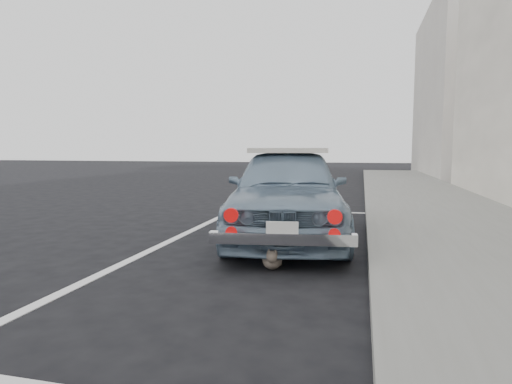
# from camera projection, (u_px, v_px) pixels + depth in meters

# --- Properties ---
(ground) EXTENTS (80.00, 80.00, 0.00)m
(ground) POSITION_uv_depth(u_px,v_px,m) (90.00, 347.00, 2.81)
(ground) COLOR black
(ground) RESTS_ON ground
(building_far) EXTENTS (3.50, 10.00, 8.00)m
(building_far) POSITION_uv_depth(u_px,v_px,m) (465.00, 92.00, 20.21)
(building_far) COLOR #B8B0A7
(building_far) RESTS_ON ground
(pline_front) EXTENTS (3.00, 0.12, 0.01)m
(pline_front) POSITION_uv_depth(u_px,v_px,m) (302.00, 211.00, 8.97)
(pline_front) COLOR silver
(pline_front) RESTS_ON ground
(pline_side) EXTENTS (0.12, 7.00, 0.01)m
(pline_side) POSITION_uv_depth(u_px,v_px,m) (166.00, 243.00, 5.92)
(pline_side) COLOR silver
(pline_side) RESTS_ON ground
(retro_coupe) EXTENTS (2.14, 4.16, 1.35)m
(retro_coupe) POSITION_uv_depth(u_px,v_px,m) (288.00, 191.00, 6.29)
(retro_coupe) COLOR #718AA1
(retro_coupe) RESTS_ON ground
(cat) EXTENTS (0.28, 0.49, 0.26)m
(cat) POSITION_uv_depth(u_px,v_px,m) (272.00, 258.00, 4.62)
(cat) COLOR #786C5B
(cat) RESTS_ON ground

